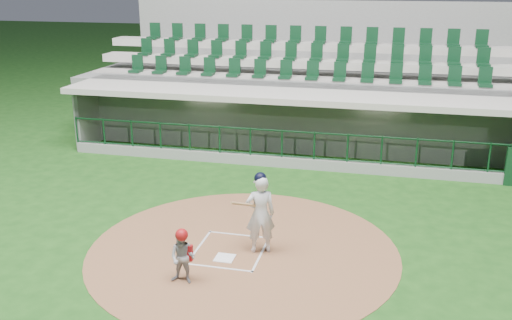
% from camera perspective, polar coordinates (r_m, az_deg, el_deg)
% --- Properties ---
extents(ground, '(120.00, 120.00, 0.00)m').
position_cam_1_polar(ground, '(13.66, -2.30, -8.51)').
color(ground, '#174413').
rests_on(ground, ground).
extents(dirt_circle, '(7.20, 7.20, 0.01)m').
position_cam_1_polar(dirt_circle, '(13.42, -1.29, -9.00)').
color(dirt_circle, brown).
rests_on(dirt_circle, ground).
extents(home_plate, '(0.43, 0.43, 0.02)m').
position_cam_1_polar(home_plate, '(13.06, -3.15, -9.75)').
color(home_plate, white).
rests_on(home_plate, dirt_circle).
extents(batter_box_chalk, '(1.55, 1.80, 0.01)m').
position_cam_1_polar(batter_box_chalk, '(13.40, -2.65, -9.00)').
color(batter_box_chalk, silver).
rests_on(batter_box_chalk, ground).
extents(dugout_structure, '(16.40, 3.70, 3.00)m').
position_cam_1_polar(dugout_structure, '(20.49, 3.82, 3.45)').
color(dugout_structure, gray).
rests_on(dugout_structure, ground).
extents(seating_deck, '(17.00, 6.72, 5.15)m').
position_cam_1_polar(seating_deck, '(23.38, 4.98, 6.40)').
color(seating_deck, slate).
rests_on(seating_deck, ground).
extents(batter, '(0.93, 0.97, 1.93)m').
position_cam_1_polar(batter, '(12.95, 0.42, -5.30)').
color(batter, silver).
rests_on(batter, dirt_circle).
extents(catcher, '(0.56, 0.44, 1.21)m').
position_cam_1_polar(catcher, '(11.94, -7.34, -9.51)').
color(catcher, gray).
rests_on(catcher, dirt_circle).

